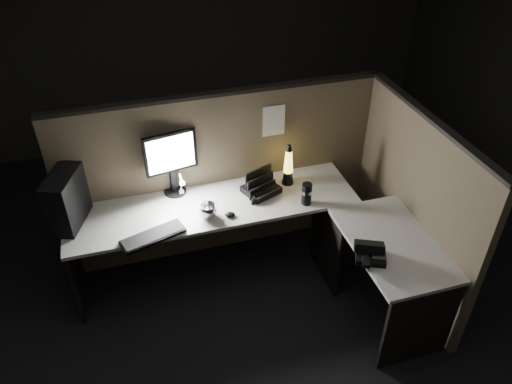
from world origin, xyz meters
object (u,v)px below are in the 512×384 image
object	(u,v)px
keyboard	(153,236)
lava_lamp	(288,168)
pc_tower	(66,199)
monitor	(171,157)
desk_phone	(370,252)

from	to	relation	value
keyboard	lava_lamp	xyz separation A→B (m)	(1.17, 0.37, 0.14)
keyboard	pc_tower	bearing A→B (deg)	130.16
monitor	lava_lamp	xyz separation A→B (m)	(0.92, -0.15, -0.17)
keyboard	desk_phone	distance (m)	1.55
monitor	desk_phone	size ratio (longest dim) A/B	2.10
pc_tower	keyboard	distance (m)	0.70
monitor	pc_tower	bearing A→B (deg)	-178.66
lava_lamp	pc_tower	bearing A→B (deg)	-179.55
monitor	keyboard	bearing A→B (deg)	-125.34
desk_phone	keyboard	bearing A→B (deg)	-179.44
lava_lamp	monitor	bearing A→B (deg)	170.59
keyboard	desk_phone	bearing A→B (deg)	-41.71
keyboard	desk_phone	world-z (taller)	desk_phone
monitor	lava_lamp	size ratio (longest dim) A/B	1.47
pc_tower	lava_lamp	distance (m)	1.74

